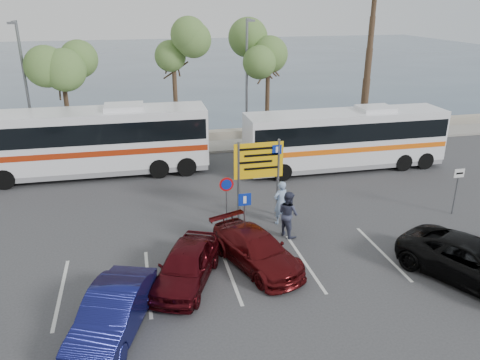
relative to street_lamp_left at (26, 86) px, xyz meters
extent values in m
plane|color=#37373A|center=(10.00, -13.52, -4.60)|extent=(120.00, 120.00, 0.00)
cube|color=gray|center=(10.00, 0.48, -4.52)|extent=(44.00, 2.40, 0.15)
cube|color=gray|center=(10.00, 2.48, -4.30)|extent=(48.00, 0.80, 0.60)
plane|color=#3C4C60|center=(10.00, 46.48, -4.59)|extent=(140.00, 140.00, 0.00)
cylinder|color=#382619|center=(2.00, 0.48, -1.93)|extent=(0.28, 0.28, 5.04)
cylinder|color=#382619|center=(8.50, 0.48, -1.65)|extent=(0.28, 0.28, 5.60)
cylinder|color=#382619|center=(14.50, 0.48, -1.86)|extent=(0.28, 0.28, 5.18)
cylinder|color=#382619|center=(21.50, 0.48, 0.55)|extent=(0.48, 0.48, 10.00)
cylinder|color=slate|center=(0.00, 0.08, -0.45)|extent=(0.16, 0.16, 8.00)
cylinder|color=slate|center=(0.00, -0.37, 3.50)|extent=(0.12, 0.90, 0.12)
cube|color=slate|center=(0.00, -0.87, 3.45)|extent=(0.45, 0.25, 0.12)
cylinder|color=slate|center=(13.00, 0.08, -0.45)|extent=(0.16, 0.16, 8.00)
cylinder|color=slate|center=(13.00, -0.37, 3.50)|extent=(0.12, 0.90, 0.12)
cube|color=slate|center=(13.00, -0.87, 3.45)|extent=(0.45, 0.25, 0.12)
cylinder|color=slate|center=(10.10, -10.32, -2.80)|extent=(0.12, 0.12, 3.60)
cylinder|color=slate|center=(11.90, -10.32, -2.80)|extent=(0.12, 0.12, 3.60)
cube|color=yellow|center=(11.00, -10.32, -1.90)|extent=(2.20, 0.06, 1.60)
cube|color=#0C2699|center=(11.80, -10.36, -1.45)|extent=(0.42, 0.01, 0.42)
cylinder|color=slate|center=(9.40, -11.12, -3.50)|extent=(0.07, 0.07, 2.20)
cylinder|color=#B20C0C|center=(9.40, -11.15, -2.55)|extent=(0.60, 0.03, 0.60)
cylinder|color=slate|center=(9.80, -12.72, -3.50)|extent=(0.07, 0.07, 2.20)
cube|color=#0C2699|center=(9.80, -12.74, -2.60)|extent=(0.50, 0.03, 0.50)
cylinder|color=slate|center=(19.80, -12.02, -3.50)|extent=(0.07, 0.07, 2.20)
cube|color=white|center=(19.80, -12.04, -2.60)|extent=(0.50, 0.03, 0.40)
cube|color=white|center=(3.50, -3.02, -2.48)|extent=(12.60, 2.88, 3.09)
cube|color=black|center=(3.50, -3.02, -1.93)|extent=(12.35, 2.91, 1.10)
cube|color=#A2280C|center=(3.50, -3.02, -2.98)|extent=(12.47, 2.90, 0.31)
cube|color=gray|center=(3.50, -3.02, -4.02)|extent=(12.47, 2.85, 0.58)
cube|color=white|center=(3.50, -3.02, -0.81)|extent=(2.12, 1.71, 0.25)
cube|color=white|center=(17.50, -5.16, -2.66)|extent=(11.48, 2.49, 2.82)
cube|color=black|center=(17.50, -5.16, -2.16)|extent=(11.25, 2.53, 1.00)
cube|color=orange|center=(17.50, -5.16, -3.12)|extent=(11.37, 2.52, 0.29)
cube|color=gray|center=(17.50, -5.16, -4.07)|extent=(11.37, 2.47, 0.53)
cube|color=white|center=(17.50, -5.16, -1.14)|extent=(1.92, 1.54, 0.23)
imported|color=#11144F|center=(4.82, -17.02, -3.90)|extent=(2.82, 4.51, 1.40)
imported|color=#510D0F|center=(9.87, -14.28, -3.96)|extent=(3.19, 4.76, 1.28)
imported|color=#43090F|center=(7.22, -14.86, -3.90)|extent=(3.17, 4.41, 1.39)
imported|color=black|center=(17.00, -17.02, -3.87)|extent=(4.58, 5.77, 1.46)
imported|color=#8DA7CD|center=(11.80, -11.14, -3.62)|extent=(0.82, 0.66, 1.96)
imported|color=#363A52|center=(11.75, -12.29, -3.62)|extent=(1.06, 1.17, 1.96)
camera|label=1|loc=(5.91, -28.83, 4.65)|focal=35.00mm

